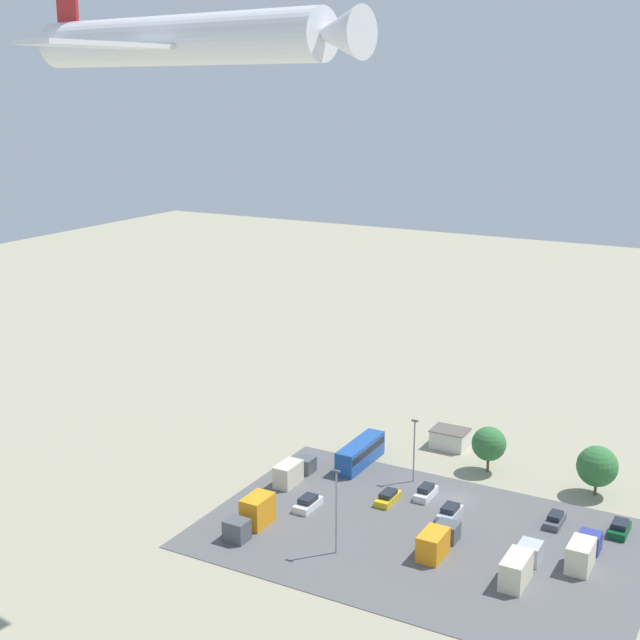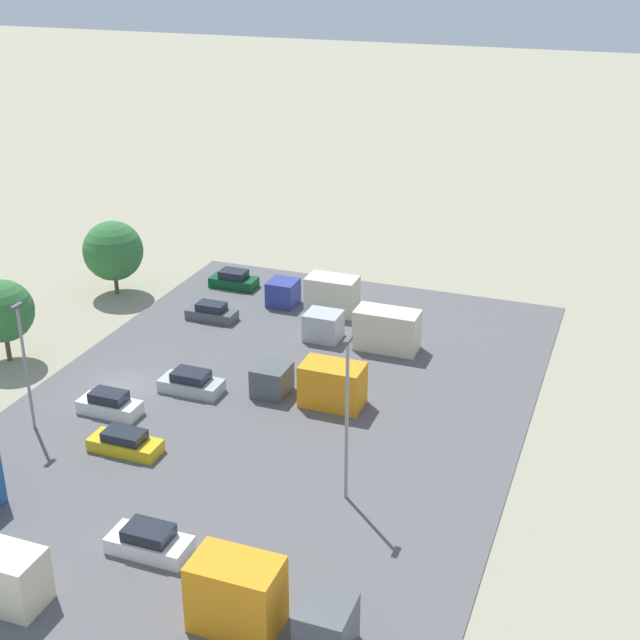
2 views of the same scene
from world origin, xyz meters
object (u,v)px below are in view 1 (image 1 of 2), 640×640
Objects in this scene: parked_truck_3 at (293,471)px; parked_car_1 at (388,497)px; parked_car_4 at (555,520)px; parked_car_2 at (620,528)px; parked_car_3 at (308,503)px; shed_building at (450,438)px; parked_car_0 at (426,492)px; parked_car_5 at (450,512)px; bus at (360,452)px; parked_truck_1 at (520,565)px; airplane at (187,40)px; parked_truck_0 at (583,552)px; parked_truck_2 at (437,541)px; parked_truck_4 at (252,516)px.

parked_car_1 is at bearing 1.93° from parked_truck_3.
parked_truck_3 reaches higher than parked_car_4.
parked_car_2 is 37.04m from parked_car_3.
parked_truck_3 is (13.99, 20.92, 0.04)m from shed_building.
parked_car_0 reaches higher than parked_car_2.
parked_car_5 reaches higher than parked_car_1.
bus is 2.48× the size of parked_car_2.
parked_car_1 is 1.04× the size of parked_car_3.
bus is at bearing -89.16° from parked_car_3.
shed_building reaches higher than parked_car_0.
airplane is (23.34, 23.76, 52.73)m from parked_truck_1.
parked_truck_0 is at bearing -17.85° from parked_car_0.
parked_truck_0 is at bearing -174.73° from parked_car_3.
parked_truck_0 reaches higher than parked_truck_2.
parked_car_1 is at bearing 178.90° from parked_car_5.
parked_truck_1 is 0.26× the size of airplane.
parked_car_3 is at bearing -159.31° from parked_car_4.
parked_car_2 is 9.22m from parked_truck_0.
parked_car_0 is 20.59m from parked_truck_1.
bus is 2.51× the size of parked_car_4.
parked_car_2 is 0.55× the size of parked_truck_4.
parked_truck_3 is (5.63, -5.94, 0.69)m from parked_car_3.
parked_truck_2 is (9.67, -0.73, -0.07)m from parked_truck_1.
parked_car_5 is 0.57× the size of parked_truck_0.
bus reaches higher than parked_car_3.
parked_car_1 is at bearing 138.87° from parked_truck_2.
parked_truck_0 is 8.02m from parked_truck_1.
parked_car_4 is 9.03m from parked_truck_0.
parked_car_5 is 0.57× the size of parked_truck_2.
parked_truck_2 is at bearing -165.63° from parked_truck_4.
parked_truck_0 is (-16.57, 3.20, 0.78)m from parked_car_5.
bus is at bearing -165.47° from airplane.
parked_car_1 is 13.62m from parked_truck_3.
parked_truck_1 is (-16.00, 12.94, 0.77)m from parked_car_0.
parked_truck_1 is 62.37m from airplane.
parked_car_1 is (3.67, 3.47, -0.08)m from parked_car_0.
parked_truck_1 is at bearing -15.16° from parked_truck_3.
parked_truck_3 reaches higher than shed_building.
parked_car_4 is 0.54× the size of parked_truck_4.
parked_truck_1 is (-19.68, 9.47, 0.85)m from parked_car_1.
parked_truck_4 is (36.02, 10.79, 0.22)m from parked_truck_0.
parked_car_0 is at bearing -139.71° from parked_car_3.
shed_building is at bearing 135.79° from parked_truck_0.
shed_building is 36.49m from parked_truck_4.
parked_truck_2 is (-17.97, 2.34, 0.72)m from parked_car_3.
parked_truck_4 is (2.96, 22.75, -0.14)m from bus.
parked_car_5 is (-16.27, -6.23, -0.00)m from parked_car_3.
parked_truck_1 reaches higher than parked_car_4.
parked_car_2 is 0.54× the size of parked_truck_2.
shed_building is 30.74m from parked_truck_2.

